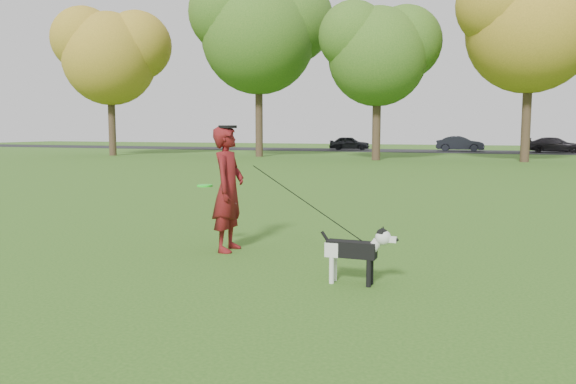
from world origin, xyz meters
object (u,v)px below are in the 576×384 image
at_px(car_mid, 460,144).
at_px(car_right, 555,145).
at_px(car_left, 349,143).
at_px(man, 228,189).
at_px(dog, 357,248).

distance_m(car_mid, car_right, 6.88).
bearing_deg(car_mid, car_left, 88.47).
height_order(man, dog, man).
bearing_deg(man, car_left, 6.62).
bearing_deg(car_right, dog, 177.53).
distance_m(man, dog, 2.52).
relative_size(dog, car_mid, 0.25).
xyz_separation_m(dog, car_right, (5.64, 40.57, 0.17)).
bearing_deg(car_right, man, 174.21).
relative_size(dog, car_left, 0.27).
bearing_deg(car_right, car_mid, 95.45).
relative_size(man, dog, 2.01).
xyz_separation_m(car_mid, car_right, (6.88, 0.00, -0.03)).
bearing_deg(man, car_mid, -6.36).
xyz_separation_m(man, car_right, (7.84, 39.45, -0.32)).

